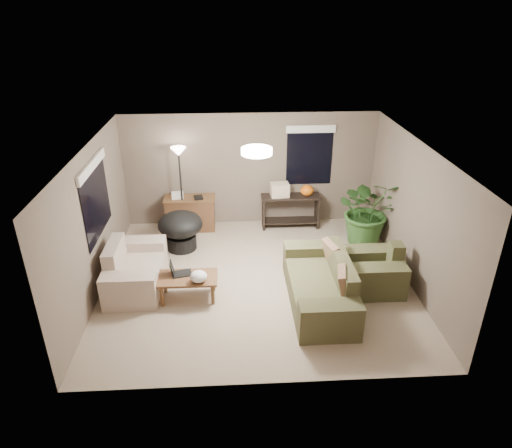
{
  "coord_description": "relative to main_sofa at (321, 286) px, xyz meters",
  "views": [
    {
      "loc": [
        -0.42,
        -7.01,
        4.6
      ],
      "look_at": [
        0.0,
        0.2,
        1.05
      ],
      "focal_mm": 32.0,
      "sensor_mm": 36.0,
      "label": 1
    }
  ],
  "objects": [
    {
      "name": "cat_scratching_post",
      "position": [
        1.45,
        0.49,
        -0.08
      ],
      "size": [
        0.32,
        0.32,
        0.5
      ],
      "color": "tan",
      "rests_on": "ground"
    },
    {
      "name": "console_table",
      "position": [
        -0.16,
        2.87,
        0.14
      ],
      "size": [
        1.3,
        0.4,
        0.75
      ],
      "color": "black",
      "rests_on": "ground"
    },
    {
      "name": "laptop",
      "position": [
        -2.41,
        0.32,
        0.19
      ],
      "size": [
        0.39,
        0.3,
        0.24
      ],
      "color": "black",
      "rests_on": "coffee_table"
    },
    {
      "name": "window_left",
      "position": [
        -3.77,
        1.0,
        1.49
      ],
      "size": [
        0.05,
        1.56,
        1.33
      ],
      "color": "black",
      "rests_on": "room_shell"
    },
    {
      "name": "window_back",
      "position": [
        0.26,
        3.17,
        1.49
      ],
      "size": [
        1.06,
        0.05,
        1.33
      ],
      "color": "black",
      "rests_on": "room_shell"
    },
    {
      "name": "floor_lamp",
      "position": [
        -2.53,
        2.78,
        1.3
      ],
      "size": [
        0.32,
        0.32,
        1.91
      ],
      "color": "black",
      "rests_on": "ground"
    },
    {
      "name": "ceiling_fixture",
      "position": [
        -1.04,
        0.7,
        2.15
      ],
      "size": [
        0.5,
        0.5,
        0.1
      ],
      "primitive_type": "cylinder",
      "color": "white",
      "rests_on": "room_shell"
    },
    {
      "name": "papasan_chair",
      "position": [
        -2.51,
        1.99,
        0.17
      ],
      "size": [
        0.97,
        0.97,
        0.8
      ],
      "color": "black",
      "rests_on": "ground"
    },
    {
      "name": "main_sofa",
      "position": [
        0.0,
        0.0,
        0.0
      ],
      "size": [
        0.95,
        2.2,
        0.85
      ],
      "color": "brown",
      "rests_on": "ground"
    },
    {
      "name": "pumpkin",
      "position": [
        0.19,
        2.87,
        0.57
      ],
      "size": [
        0.32,
        0.32,
        0.23
      ],
      "primitive_type": "ellipsoid",
      "rotation": [
        0.0,
        0.0,
        -0.15
      ],
      "color": "orange",
      "rests_on": "console_table"
    },
    {
      "name": "desk_papers",
      "position": [
        -2.53,
        2.87,
        0.51
      ],
      "size": [
        0.69,
        0.29,
        0.12
      ],
      "color": "silver",
      "rests_on": "desk"
    },
    {
      "name": "armchair",
      "position": [
        1.01,
        0.39,
        0.0
      ],
      "size": [
        0.95,
        1.0,
        0.85
      ],
      "color": "#46472A",
      "rests_on": "ground"
    },
    {
      "name": "houseplant",
      "position": [
        1.34,
        2.06,
        0.28
      ],
      "size": [
        1.32,
        1.46,
        1.14
      ],
      "primitive_type": "imported",
      "color": "#2D5923",
      "rests_on": "ground"
    },
    {
      "name": "room_shell",
      "position": [
        -1.04,
        0.7,
        0.96
      ],
      "size": [
        5.5,
        5.5,
        5.5
      ],
      "color": "tan",
      "rests_on": "ground"
    },
    {
      "name": "coffee_table",
      "position": [
        -2.24,
        0.22,
        0.06
      ],
      "size": [
        1.0,
        0.55,
        0.42
      ],
      "color": "brown",
      "rests_on": "ground"
    },
    {
      "name": "throw_pillows",
      "position": [
        0.26,
        0.0,
        0.36
      ],
      "size": [
        0.35,
        1.39,
        0.47
      ],
      "color": "#8C7251",
      "rests_on": "main_sofa"
    },
    {
      "name": "plastic_bag",
      "position": [
        -2.04,
        0.07,
        0.22
      ],
      "size": [
        0.35,
        0.34,
        0.2
      ],
      "primitive_type": "ellipsoid",
      "rotation": [
        0.0,
        0.0,
        0.37
      ],
      "color": "white",
      "rests_on": "coffee_table"
    },
    {
      "name": "desk",
      "position": [
        -2.38,
        2.89,
        0.08
      ],
      "size": [
        1.1,
        0.5,
        0.75
      ],
      "color": "brown",
      "rests_on": "ground"
    },
    {
      "name": "cardboard_box",
      "position": [
        -0.41,
        2.87,
        0.6
      ],
      "size": [
        0.41,
        0.33,
        0.29
      ],
      "primitive_type": "cube",
      "rotation": [
        0.0,
        0.0,
        0.09
      ],
      "color": "beige",
      "rests_on": "console_table"
    },
    {
      "name": "loveseat",
      "position": [
        -3.22,
        0.67,
        0.0
      ],
      "size": [
        0.9,
        1.6,
        0.85
      ],
      "color": "beige",
      "rests_on": "ground"
    }
  ]
}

